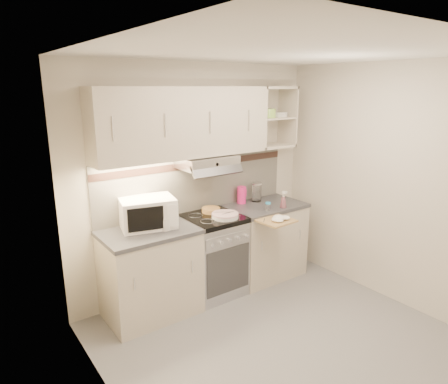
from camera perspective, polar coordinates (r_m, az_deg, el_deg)
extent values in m
plane|color=gray|center=(3.94, 8.09, -20.17)|extent=(3.00, 3.00, 0.00)
cube|color=beige|center=(4.45, -3.89, 1.83)|extent=(3.00, 0.04, 2.50)
cube|color=beige|center=(2.61, -15.62, -8.25)|extent=(0.04, 2.80, 2.50)
cube|color=beige|center=(4.53, 22.50, 0.97)|extent=(0.04, 2.80, 2.50)
cube|color=white|center=(3.24, 9.77, 19.09)|extent=(3.00, 2.80, 0.04)
cube|color=silver|center=(4.45, -3.83, 1.43)|extent=(2.40, 0.02, 0.64)
cube|color=#34211C|center=(4.40, -3.81, 3.95)|extent=(2.40, 0.01, 0.08)
cube|color=beige|center=(4.07, -5.79, 9.86)|extent=(1.90, 0.34, 0.70)
cube|color=beige|center=(4.79, 6.93, 10.56)|extent=(0.50, 0.34, 0.70)
cylinder|color=#9BD652|center=(4.73, 6.22, 11.14)|extent=(0.19, 0.19, 0.10)
cylinder|color=silver|center=(4.87, 7.99, 10.93)|extent=(0.18, 0.18, 0.06)
cube|color=#B7B7BC|center=(4.23, -2.50, 4.37)|extent=(0.60, 0.40, 0.12)
cube|color=beige|center=(4.13, -10.43, -11.53)|extent=(0.90, 0.60, 0.86)
cube|color=#47474C|center=(3.96, -10.73, -5.67)|extent=(0.92, 0.62, 0.04)
cube|color=beige|center=(4.89, 5.69, -7.05)|extent=(0.90, 0.60, 0.86)
cube|color=#47474C|center=(4.75, 5.83, -2.00)|extent=(0.92, 0.62, 0.04)
cube|color=#B7B7BC|center=(4.47, -1.63, -9.25)|extent=(0.60, 0.58, 0.85)
cube|color=black|center=(4.31, -1.68, -3.77)|extent=(0.60, 0.60, 0.05)
cube|color=white|center=(4.01, -10.89, -2.89)|extent=(0.59, 0.49, 0.29)
cube|color=black|center=(3.84, -9.66, -3.61)|extent=(0.33, 0.10, 0.23)
cylinder|color=silver|center=(3.92, -8.40, -4.52)|extent=(0.11, 0.11, 0.12)
cone|color=silver|center=(3.97, -7.50, -3.97)|extent=(0.16, 0.07, 0.09)
torus|color=silver|center=(3.89, -8.45, -3.44)|extent=(0.10, 0.04, 0.10)
cylinder|color=silver|center=(4.23, 0.16, -3.61)|extent=(0.29, 0.29, 0.02)
cylinder|color=silver|center=(4.23, 0.16, -3.38)|extent=(0.29, 0.29, 0.02)
cylinder|color=silver|center=(4.22, 0.16, -3.14)|extent=(0.29, 0.29, 0.02)
cube|color=silver|center=(4.22, 0.16, -2.99)|extent=(0.18, 0.09, 0.01)
cylinder|color=#A96340|center=(4.42, -1.87, -2.59)|extent=(0.20, 0.20, 0.05)
cylinder|color=#F3227E|center=(4.74, 2.53, -0.42)|extent=(0.10, 0.10, 0.20)
cube|color=#F3227E|center=(4.75, 3.10, -0.06)|extent=(0.02, 0.03, 0.09)
cylinder|color=white|center=(4.83, 4.68, -0.12)|extent=(0.12, 0.12, 0.21)
cylinder|color=#B7B7BC|center=(4.80, 4.71, 1.21)|extent=(0.12, 0.12, 0.02)
cylinder|color=silver|center=(4.52, 6.30, -2.13)|extent=(0.06, 0.06, 0.07)
cylinder|color=#2A98D5|center=(4.51, 6.32, -1.59)|extent=(0.06, 0.06, 0.02)
cone|color=pink|center=(4.63, 8.47, -1.44)|extent=(0.08, 0.08, 0.13)
cube|color=#AA7559|center=(4.28, 7.46, -4.09)|extent=(0.37, 0.34, 0.02)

